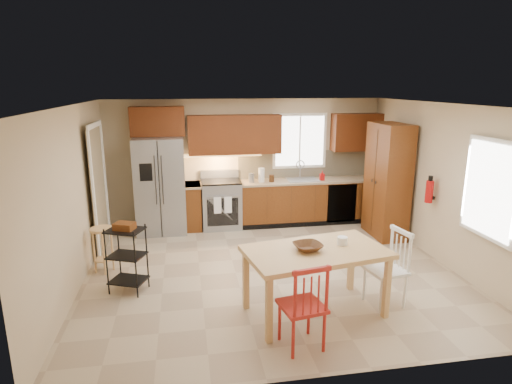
{
  "coord_description": "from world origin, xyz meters",
  "views": [
    {
      "loc": [
        -1.24,
        -5.94,
        2.79
      ],
      "look_at": [
        -0.16,
        0.4,
        1.15
      ],
      "focal_mm": 30.0,
      "sensor_mm": 36.0,
      "label": 1
    }
  ],
  "objects_px": {
    "pantry": "(387,181)",
    "utility_cart": "(127,259)",
    "dining_table": "(315,282)",
    "soap_bottle": "(322,176)",
    "range_stove": "(221,205)",
    "fire_extinguisher": "(429,192)",
    "chair_red": "(302,304)",
    "table_bowl": "(308,251)",
    "refrigerator": "(161,186)",
    "table_jar": "(342,243)",
    "bar_stool": "(103,250)",
    "chair_white": "(386,269)"
  },
  "relations": [
    {
      "from": "range_stove",
      "to": "dining_table",
      "type": "xyz_separation_m",
      "value": [
        0.84,
        -3.49,
        -0.05
      ]
    },
    {
      "from": "chair_white",
      "to": "chair_red",
      "type": "bearing_deg",
      "value": 108.11
    },
    {
      "from": "range_stove",
      "to": "table_bowl",
      "type": "bearing_deg",
      "value": -78.11
    },
    {
      "from": "chair_red",
      "to": "utility_cart",
      "type": "distance_m",
      "value": 2.59
    },
    {
      "from": "table_jar",
      "to": "bar_stool",
      "type": "distance_m",
      "value": 3.58
    },
    {
      "from": "chair_red",
      "to": "table_jar",
      "type": "distance_m",
      "value": 1.11
    },
    {
      "from": "table_jar",
      "to": "pantry",
      "type": "bearing_deg",
      "value": 53.61
    },
    {
      "from": "table_bowl",
      "to": "chair_red",
      "type": "bearing_deg",
      "value": -110.6
    },
    {
      "from": "range_stove",
      "to": "dining_table",
      "type": "relative_size",
      "value": 0.54
    },
    {
      "from": "fire_extinguisher",
      "to": "chair_white",
      "type": "bearing_deg",
      "value": -134.66
    },
    {
      "from": "fire_extinguisher",
      "to": "utility_cart",
      "type": "relative_size",
      "value": 0.39
    },
    {
      "from": "fire_extinguisher",
      "to": "utility_cart",
      "type": "height_order",
      "value": "fire_extinguisher"
    },
    {
      "from": "soap_bottle",
      "to": "chair_white",
      "type": "distance_m",
      "value": 3.4
    },
    {
      "from": "utility_cart",
      "to": "bar_stool",
      "type": "bearing_deg",
      "value": 144.43
    },
    {
      "from": "dining_table",
      "to": "chair_red",
      "type": "distance_m",
      "value": 0.74
    },
    {
      "from": "range_stove",
      "to": "dining_table",
      "type": "distance_m",
      "value": 3.59
    },
    {
      "from": "pantry",
      "to": "utility_cart",
      "type": "bearing_deg",
      "value": -161.37
    },
    {
      "from": "range_stove",
      "to": "pantry",
      "type": "xyz_separation_m",
      "value": [
        2.98,
        -0.99,
        0.59
      ]
    },
    {
      "from": "range_stove",
      "to": "soap_bottle",
      "type": "xyz_separation_m",
      "value": [
        2.03,
        -0.08,
        0.54
      ]
    },
    {
      "from": "table_jar",
      "to": "utility_cart",
      "type": "bearing_deg",
      "value": 161.95
    },
    {
      "from": "range_stove",
      "to": "pantry",
      "type": "relative_size",
      "value": 0.44
    },
    {
      "from": "dining_table",
      "to": "chair_red",
      "type": "xyz_separation_m",
      "value": [
        -0.35,
        -0.65,
        0.08
      ]
    },
    {
      "from": "soap_bottle",
      "to": "pantry",
      "type": "xyz_separation_m",
      "value": [
        0.95,
        -0.9,
        0.05
      ]
    },
    {
      "from": "pantry",
      "to": "utility_cart",
      "type": "xyz_separation_m",
      "value": [
        -4.49,
        -1.51,
        -0.58
      ]
    },
    {
      "from": "dining_table",
      "to": "bar_stool",
      "type": "bearing_deg",
      "value": 138.4
    },
    {
      "from": "range_stove",
      "to": "utility_cart",
      "type": "bearing_deg",
      "value": -121.15
    },
    {
      "from": "table_bowl",
      "to": "table_jar",
      "type": "distance_m",
      "value": 0.49
    },
    {
      "from": "chair_red",
      "to": "utility_cart",
      "type": "xyz_separation_m",
      "value": [
        -2.0,
        1.64,
        -0.03
      ]
    },
    {
      "from": "refrigerator",
      "to": "soap_bottle",
      "type": "height_order",
      "value": "refrigerator"
    },
    {
      "from": "refrigerator",
      "to": "table_bowl",
      "type": "xyz_separation_m",
      "value": [
        1.88,
        -3.43,
        -0.08
      ]
    },
    {
      "from": "soap_bottle",
      "to": "table_bowl",
      "type": "xyz_separation_m",
      "value": [
        -1.3,
        -3.41,
        -0.16
      ]
    },
    {
      "from": "refrigerator",
      "to": "table_bowl",
      "type": "distance_m",
      "value": 3.92
    },
    {
      "from": "dining_table",
      "to": "pantry",
      "type": "bearing_deg",
      "value": 39.32
    },
    {
      "from": "refrigerator",
      "to": "range_stove",
      "type": "relative_size",
      "value": 1.98
    },
    {
      "from": "soap_bottle",
      "to": "dining_table",
      "type": "relative_size",
      "value": 0.11
    },
    {
      "from": "refrigerator",
      "to": "soap_bottle",
      "type": "relative_size",
      "value": 9.53
    },
    {
      "from": "chair_white",
      "to": "refrigerator",
      "type": "bearing_deg",
      "value": 30.82
    },
    {
      "from": "fire_extinguisher",
      "to": "table_jar",
      "type": "distance_m",
      "value": 2.4
    },
    {
      "from": "pantry",
      "to": "table_bowl",
      "type": "relative_size",
      "value": 6.13
    },
    {
      "from": "range_stove",
      "to": "soap_bottle",
      "type": "relative_size",
      "value": 4.82
    },
    {
      "from": "fire_extinguisher",
      "to": "chair_red",
      "type": "xyz_separation_m",
      "value": [
        -2.69,
        -2.11,
        -0.6
      ]
    },
    {
      "from": "range_stove",
      "to": "fire_extinguisher",
      "type": "bearing_deg",
      "value": -32.62
    },
    {
      "from": "refrigerator",
      "to": "chair_red",
      "type": "height_order",
      "value": "refrigerator"
    },
    {
      "from": "range_stove",
      "to": "chair_red",
      "type": "height_order",
      "value": "chair_red"
    },
    {
      "from": "refrigerator",
      "to": "pantry",
      "type": "height_order",
      "value": "pantry"
    },
    {
      "from": "pantry",
      "to": "utility_cart",
      "type": "height_order",
      "value": "pantry"
    },
    {
      "from": "fire_extinguisher",
      "to": "bar_stool",
      "type": "bearing_deg",
      "value": 177.23
    },
    {
      "from": "pantry",
      "to": "fire_extinguisher",
      "type": "bearing_deg",
      "value": -79.22
    },
    {
      "from": "fire_extinguisher",
      "to": "bar_stool",
      "type": "distance_m",
      "value": 5.19
    },
    {
      "from": "range_stove",
      "to": "soap_bottle",
      "type": "distance_m",
      "value": 2.1
    }
  ]
}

